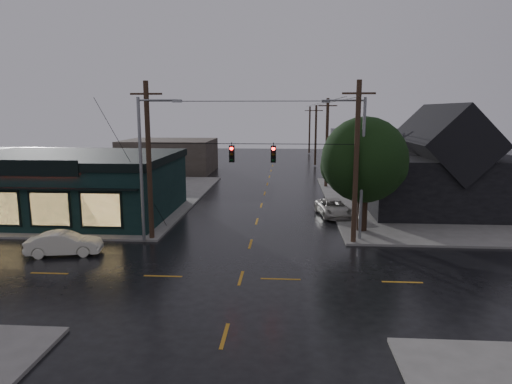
# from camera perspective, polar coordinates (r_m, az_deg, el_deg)

# --- Properties ---
(ground_plane) EXTENTS (160.00, 160.00, 0.00)m
(ground_plane) POSITION_cam_1_polar(r_m,az_deg,el_deg) (23.40, -1.91, -10.71)
(ground_plane) COLOR black
(sidewalk_nw) EXTENTS (28.00, 28.00, 0.15)m
(sidewalk_nw) POSITION_cam_1_polar(r_m,az_deg,el_deg) (48.04, -23.74, -0.63)
(sidewalk_nw) COLOR #64625D
(sidewalk_nw) RESTS_ON ground
(sidewalk_ne) EXTENTS (28.00, 28.00, 0.15)m
(sidewalk_ne) POSITION_cam_1_polar(r_m,az_deg,el_deg) (46.11, 26.50, -1.26)
(sidewalk_ne) COLOR #64625D
(sidewalk_ne) RESTS_ON ground
(pizza_shop) EXTENTS (16.30, 12.34, 4.90)m
(pizza_shop) POSITION_cam_1_polar(r_m,az_deg,el_deg) (39.18, -22.25, 0.91)
(pizza_shop) COLOR black
(pizza_shop) RESTS_ON ground
(ne_building) EXTENTS (12.60, 11.60, 8.75)m
(ne_building) POSITION_cam_1_polar(r_m,az_deg,el_deg) (40.97, 22.09, 3.99)
(ne_building) COLOR black
(ne_building) RESTS_ON ground
(corner_tree) EXTENTS (5.82, 5.82, 7.82)m
(corner_tree) POSITION_cam_1_polar(r_m,az_deg,el_deg) (31.74, 13.39, 3.90)
(corner_tree) COLOR black
(corner_tree) RESTS_ON ground
(utility_pole_nw) EXTENTS (2.00, 0.32, 10.15)m
(utility_pole_nw) POSITION_cam_1_polar(r_m,az_deg,el_deg) (30.73, -12.85, -5.85)
(utility_pole_nw) COLOR #312415
(utility_pole_nw) RESTS_ON ground
(utility_pole_ne) EXTENTS (2.00, 0.32, 10.15)m
(utility_pole_ne) POSITION_cam_1_polar(r_m,az_deg,el_deg) (29.76, 12.04, -6.34)
(utility_pole_ne) COLOR #312415
(utility_pole_ne) RESTS_ON ground
(utility_pole_far_a) EXTENTS (2.00, 0.32, 9.65)m
(utility_pole_far_a) POSITION_cam_1_polar(r_m,az_deg,el_deg) (50.62, 8.69, 0.55)
(utility_pole_far_a) COLOR #312415
(utility_pole_far_a) RESTS_ON ground
(utility_pole_far_b) EXTENTS (2.00, 0.32, 9.15)m
(utility_pole_far_b) POSITION_cam_1_polar(r_m,az_deg,el_deg) (70.38, 7.38, 3.25)
(utility_pole_far_b) COLOR #312415
(utility_pole_far_b) RESTS_ON ground
(utility_pole_far_c) EXTENTS (2.00, 0.32, 9.15)m
(utility_pole_far_c) POSITION_cam_1_polar(r_m,az_deg,el_deg) (90.24, 6.65, 4.77)
(utility_pole_far_c) COLOR #312415
(utility_pole_far_c) RESTS_ON ground
(span_signal_assembly) EXTENTS (13.00, 0.48, 1.23)m
(span_signal_assembly) POSITION_cam_1_polar(r_m,az_deg,el_deg) (28.46, -0.45, 4.83)
(span_signal_assembly) COLOR black
(span_signal_assembly) RESTS_ON ground
(streetlight_nw) EXTENTS (5.40, 0.30, 9.15)m
(streetlight_nw) POSITION_cam_1_polar(r_m,az_deg,el_deg) (30.18, -13.78, -6.18)
(streetlight_nw) COLOR gray
(streetlight_nw) RESTS_ON ground
(streetlight_ne) EXTENTS (5.40, 0.30, 9.15)m
(streetlight_ne) POSITION_cam_1_polar(r_m,az_deg,el_deg) (30.50, 12.79, -5.97)
(streetlight_ne) COLOR gray
(streetlight_ne) RESTS_ON ground
(bg_building_west) EXTENTS (12.00, 10.00, 4.40)m
(bg_building_west) POSITION_cam_1_polar(r_m,az_deg,el_deg) (64.15, -10.79, 4.47)
(bg_building_west) COLOR #393129
(bg_building_west) RESTS_ON ground
(bg_building_east) EXTENTS (14.00, 12.00, 5.60)m
(bg_building_east) POSITION_cam_1_polar(r_m,az_deg,el_deg) (68.37, 15.59, 5.12)
(bg_building_east) COLOR black
(bg_building_east) RESTS_ON ground
(sedan_cream) EXTENTS (4.39, 2.29, 1.38)m
(sedan_cream) POSITION_cam_1_polar(r_m,az_deg,el_deg) (28.99, -22.85, -5.96)
(sedan_cream) COLOR beige
(sedan_cream) RESTS_ON ground
(suv_silver) EXTENTS (2.96, 5.10, 1.33)m
(suv_silver) POSITION_cam_1_polar(r_m,az_deg,el_deg) (36.93, 9.67, -1.98)
(suv_silver) COLOR #BAB5AC
(suv_silver) RESTS_ON ground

